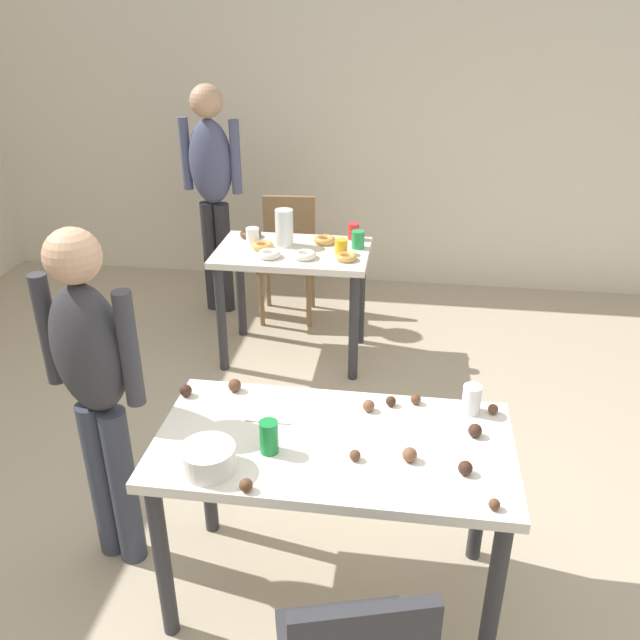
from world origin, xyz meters
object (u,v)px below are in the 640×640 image
dining_table_far (293,270)px  person_girl_near (94,379)px  person_adult_far (212,180)px  mixing_bowl (208,458)px  dining_table_near (333,464)px  pitcher_far (284,228)px  soda_can (269,437)px  chair_far_table (288,250)px

dining_table_far → person_girl_near: (-0.43, -1.83, 0.26)m
person_adult_far → mixing_bowl: 2.88m
dining_table_near → person_girl_near: person_girl_near is taller
mixing_bowl → pitcher_far: (-0.16, 2.19, 0.07)m
dining_table_far → soda_can: 2.03m
dining_table_near → chair_far_table: 2.65m
person_girl_near → pitcher_far: (0.36, 1.90, -0.01)m
dining_table_far → pitcher_far: bearing=132.1°
person_adult_far → pitcher_far: size_ratio=7.11×
dining_table_near → mixing_bowl: bearing=-151.3°
chair_far_table → soda_can: soda_can is taller
dining_table_far → person_girl_near: 1.90m
dining_table_far → soda_can: size_ratio=7.79×
chair_far_table → mixing_bowl: chair_far_table is taller
mixing_bowl → soda_can: (0.18, 0.12, 0.02)m
dining_table_far → chair_far_table: 0.69m
dining_table_near → person_adult_far: size_ratio=0.78×
chair_far_table → dining_table_far: bearing=-76.6°
dining_table_far → pitcher_far: 0.27m
chair_far_table → person_adult_far: person_adult_far is taller
dining_table_far → person_girl_near: person_girl_near is taller
pitcher_far → mixing_bowl: bearing=-85.8°
pitcher_far → dining_table_far: bearing=-47.9°
dining_table_near → chair_far_table: size_ratio=1.47×
chair_far_table → person_adult_far: size_ratio=0.53×
person_girl_near → person_adult_far: size_ratio=0.90×
dining_table_near → pitcher_far: 2.07m
person_adult_far → mixing_bowl: size_ratio=8.81×
dining_table_far → chair_far_table: size_ratio=1.09×
mixing_bowl → pitcher_far: 2.20m
person_adult_far → chair_far_table: bearing=2.4°
chair_far_table → mixing_bowl: 2.81m
person_adult_far → mixing_bowl: person_adult_far is taller
mixing_bowl → pitcher_far: pitcher_far is taller
dining_table_near → mixing_bowl: (-0.39, -0.22, 0.15)m
dining_table_near → soda_can: soda_can is taller
mixing_bowl → soda_can: soda_can is taller
chair_far_table → soda_can: size_ratio=7.13×
dining_table_far → soda_can: bearing=-82.0°
chair_far_table → mixing_bowl: (0.26, -2.78, 0.30)m
dining_table_far → chair_far_table: (-0.16, 0.66, -0.12)m
dining_table_far → chair_far_table: bearing=103.4°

